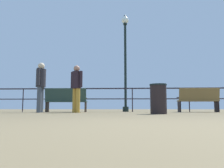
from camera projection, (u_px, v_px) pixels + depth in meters
ground_plane at (172, 127)px, 1.80m from camera, size 60.00×60.00×0.00m
pier_railing at (132, 94)px, 9.49m from camera, size 23.98×0.05×1.03m
bench_near_left at (66, 99)px, 8.94m from camera, size 1.67×0.68×0.95m
bench_near_right at (198, 99)px, 8.69m from camera, size 1.54×0.60×0.94m
lamppost_center at (125, 53)px, 10.02m from camera, size 0.33×0.33×4.46m
person_by_bench at (41, 84)px, 8.02m from camera, size 0.35×0.58×1.81m
person_at_railing at (76, 85)px, 7.73m from camera, size 0.46×0.34×1.65m
seagull_on_rail at (162, 86)px, 9.47m from camera, size 0.40×0.20×0.19m
trash_bin at (158, 99)px, 5.89m from camera, size 0.45×0.45×0.80m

